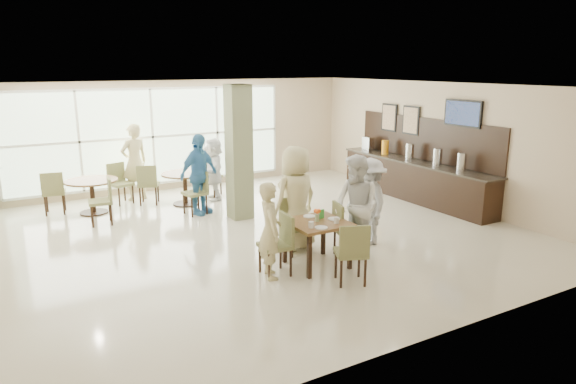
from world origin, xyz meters
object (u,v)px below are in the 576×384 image
main_table (317,227)px  teen_far (296,198)px  round_table_left (92,188)px  teen_right (356,207)px  buffet_counter (414,177)px  adult_a (199,175)px  adult_standing (135,162)px  teen_left (270,230)px  round_table_right (185,181)px  teen_standing (370,202)px  adult_b (214,169)px

main_table → teen_far: teen_far is taller
round_table_left → teen_right: teen_right is taller
round_table_left → buffet_counter: buffet_counter is taller
adult_a → adult_standing: (-0.90, 1.92, 0.04)m
teen_left → main_table: bearing=-74.5°
round_table_right → main_table: bearing=-82.7°
teen_standing → round_table_left: bearing=-118.4°
teen_right → teen_standing: 0.73m
adult_a → teen_standing: bearing=-84.1°
teen_far → adult_standing: size_ratio=1.00×
round_table_right → adult_a: bearing=-89.0°
adult_a → round_table_right: bearing=66.1°
teen_far → teen_standing: bearing=150.1°
teen_far → adult_b: 3.94m
main_table → teen_right: teen_right is taller
adult_standing → buffet_counter: bearing=136.6°
main_table → adult_a: 3.83m
teen_left → buffet_counter: bearing=-51.2°
adult_b → buffet_counter: bearing=75.9°
round_table_right → round_table_left: bearing=171.5°
teen_right → adult_standing: (-2.29, 5.67, 0.05)m
round_table_left → buffet_counter: size_ratio=0.24×
main_table → teen_right: (0.80, 0.03, 0.22)m
teen_left → adult_standing: bearing=20.1°
adult_b → round_table_left: bearing=-78.6°
round_table_right → teen_right: 4.88m
adult_a → teen_left: bearing=-119.1°
buffet_counter → adult_standing: buffet_counter is taller
teen_standing → teen_far: bearing=-88.1°
round_table_right → teen_left: 4.73m
teen_right → adult_a: (-1.38, 3.75, 0.01)m
round_table_right → teen_left: teen_left is taller
main_table → teen_right: bearing=2.1°
main_table → buffet_counter: bearing=28.8°
adult_b → adult_standing: 1.89m
teen_left → adult_a: (0.28, 3.80, 0.13)m
buffet_counter → round_table_left: bearing=159.6°
teen_far → adult_b: size_ratio=1.23×
adult_a → teen_far: bearing=-101.4°
round_table_left → teen_far: 4.96m
round_table_right → teen_far: teen_far is taller
adult_standing → teen_standing: bearing=104.8°
buffet_counter → teen_right: size_ratio=2.70×
adult_a → adult_b: size_ratio=1.18×
teen_left → teen_standing: bearing=-64.8°
round_table_right → teen_standing: 4.72m
round_table_right → buffet_counter: 5.47m
main_table → adult_standing: adult_standing is taller
main_table → adult_standing: 5.89m
buffet_counter → adult_standing: bearing=150.6°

